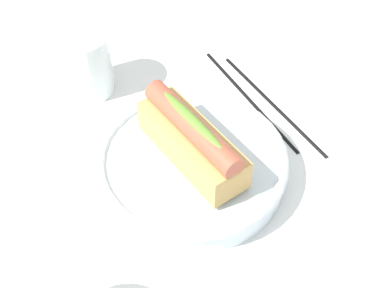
# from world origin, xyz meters

# --- Properties ---
(ground_plane) EXTENTS (2.40, 2.40, 0.00)m
(ground_plane) POSITION_xyz_m (0.00, 0.00, 0.00)
(ground_plane) COLOR white
(serving_bowl) EXTENTS (0.23, 0.23, 0.04)m
(serving_bowl) POSITION_xyz_m (0.02, 0.01, 0.02)
(serving_bowl) COLOR silver
(serving_bowl) RESTS_ON ground_plane
(hotdog_front) EXTENTS (0.16, 0.09, 0.06)m
(hotdog_front) POSITION_xyz_m (0.02, 0.01, 0.06)
(hotdog_front) COLOR tan
(hotdog_front) RESTS_ON serving_bowl
(water_glass) EXTENTS (0.07, 0.07, 0.09)m
(water_glass) POSITION_xyz_m (0.22, -0.02, 0.04)
(water_glass) COLOR white
(water_glass) RESTS_ON ground_plane
(chopstick_near) EXTENTS (0.21, 0.09, 0.01)m
(chopstick_near) POSITION_xyz_m (0.04, -0.14, 0.00)
(chopstick_near) COLOR black
(chopstick_near) RESTS_ON ground_plane
(chopstick_far) EXTENTS (0.21, 0.08, 0.01)m
(chopstick_far) POSITION_xyz_m (0.01, -0.15, 0.00)
(chopstick_far) COLOR black
(chopstick_far) RESTS_ON ground_plane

